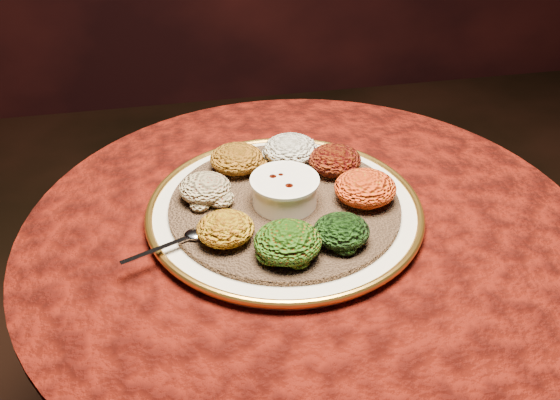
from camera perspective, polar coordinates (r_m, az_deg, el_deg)
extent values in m
cylinder|color=black|center=(1.32, 2.12, -16.07)|extent=(0.12, 0.12, 0.68)
cylinder|color=black|center=(1.07, 2.53, -3.89)|extent=(0.80, 0.80, 0.04)
cylinder|color=#480C06|center=(1.16, 2.35, -9.44)|extent=(0.93, 0.93, 0.34)
cylinder|color=#480C06|center=(1.05, 2.57, -2.75)|extent=(0.96, 0.96, 0.01)
cylinder|color=silver|center=(1.06, 0.42, -1.08)|extent=(0.54, 0.54, 0.02)
torus|color=#BF862F|center=(1.06, 0.42, -0.77)|extent=(0.47, 0.47, 0.01)
cylinder|color=brown|center=(1.05, 0.42, -0.47)|extent=(0.43, 0.43, 0.01)
cylinder|color=white|center=(1.04, 0.43, 0.83)|extent=(0.11, 0.11, 0.05)
cylinder|color=white|center=(1.02, 0.44, 1.82)|extent=(0.11, 0.11, 0.01)
cylinder|color=#671505|center=(1.03, 0.44, 1.49)|extent=(0.09, 0.09, 0.01)
ellipsoid|color=silver|center=(0.98, -7.59, -3.08)|extent=(0.04, 0.03, 0.01)
cube|color=silver|center=(0.96, -11.29, -4.51)|extent=(0.11, 0.05, 0.00)
ellipsoid|color=white|center=(1.15, 0.98, 4.64)|extent=(0.10, 0.10, 0.05)
ellipsoid|color=black|center=(1.13, 5.02, 3.68)|extent=(0.10, 0.09, 0.05)
ellipsoid|color=#C78810|center=(1.05, 7.80, 1.10)|extent=(0.10, 0.10, 0.05)
ellipsoid|color=black|center=(0.96, 5.63, -2.83)|extent=(0.09, 0.08, 0.04)
ellipsoid|color=#AB2F0B|center=(0.93, 0.72, -3.85)|extent=(0.10, 0.10, 0.05)
ellipsoid|color=#BC8B10|center=(0.96, -5.01, -2.63)|extent=(0.09, 0.09, 0.04)
ellipsoid|color=maroon|center=(1.06, -6.88, 1.09)|extent=(0.09, 0.08, 0.04)
ellipsoid|color=#975312|center=(1.13, -3.99, 3.79)|extent=(0.10, 0.09, 0.05)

